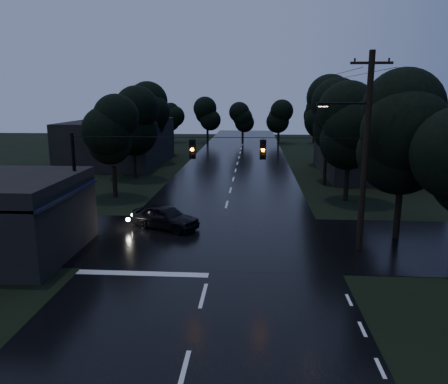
# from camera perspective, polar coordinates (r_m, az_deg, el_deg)

# --- Properties ---
(ground) EXTENTS (160.00, 160.00, 0.00)m
(ground) POSITION_cam_1_polar(r_m,az_deg,el_deg) (13.75, -5.32, -22.51)
(ground) COLOR black
(ground) RESTS_ON ground
(main_road) EXTENTS (12.00, 120.00, 0.02)m
(main_road) POSITION_cam_1_polar(r_m,az_deg,el_deg) (41.90, 1.22, 1.66)
(main_road) COLOR black
(main_road) RESTS_ON ground
(cross_street) EXTENTS (60.00, 9.00, 0.02)m
(cross_street) POSITION_cam_1_polar(r_m,az_deg,el_deg) (24.49, -0.82, -6.27)
(cross_street) COLOR black
(cross_street) RESTS_ON ground
(building_far_right) EXTENTS (10.00, 14.00, 4.40)m
(building_far_right) POSITION_cam_1_polar(r_m,az_deg,el_deg) (47.03, 18.84, 4.89)
(building_far_right) COLOR black
(building_far_right) RESTS_ON ground
(building_far_left) EXTENTS (10.00, 16.00, 5.00)m
(building_far_left) POSITION_cam_1_polar(r_m,az_deg,el_deg) (53.81, -13.39, 6.42)
(building_far_left) COLOR black
(building_far_left) RESTS_ON ground
(utility_pole_main) EXTENTS (3.50, 0.30, 10.00)m
(utility_pole_main) POSITION_cam_1_polar(r_m,az_deg,el_deg) (22.92, 17.79, 5.34)
(utility_pole_main) COLOR black
(utility_pole_main) RESTS_ON ground
(utility_pole_far) EXTENTS (2.00, 0.30, 7.50)m
(utility_pole_far) POSITION_cam_1_polar(r_m,az_deg,el_deg) (39.82, 13.20, 6.41)
(utility_pole_far) COLOR black
(utility_pole_far) RESTS_ON ground
(anchor_pole_left) EXTENTS (0.18, 0.18, 6.00)m
(anchor_pole_left) POSITION_cam_1_polar(r_m,az_deg,el_deg) (24.53, -18.79, 0.35)
(anchor_pole_left) COLOR black
(anchor_pole_left) RESTS_ON ground
(span_signals) EXTENTS (15.00, 0.37, 1.12)m
(span_signals) POSITION_cam_1_polar(r_m,az_deg,el_deg) (22.30, 0.35, 5.71)
(span_signals) COLOR black
(span_signals) RESTS_ON ground
(tree_corner_near) EXTENTS (4.48, 4.48, 9.44)m
(tree_corner_near) POSITION_cam_1_polar(r_m,az_deg,el_deg) (25.48, 22.55, 7.31)
(tree_corner_near) COLOR black
(tree_corner_near) RESTS_ON ground
(tree_left_a) EXTENTS (3.92, 3.92, 8.26)m
(tree_left_a) POSITION_cam_1_polar(r_m,az_deg,el_deg) (34.97, -14.44, 7.79)
(tree_left_a) COLOR black
(tree_left_a) RESTS_ON ground
(tree_left_b) EXTENTS (4.20, 4.20, 8.85)m
(tree_left_b) POSITION_cam_1_polar(r_m,az_deg,el_deg) (42.76, -11.87, 9.20)
(tree_left_b) COLOR black
(tree_left_b) RESTS_ON ground
(tree_left_c) EXTENTS (4.48, 4.48, 9.44)m
(tree_left_c) POSITION_cam_1_polar(r_m,az_deg,el_deg) (52.56, -9.56, 10.27)
(tree_left_c) COLOR black
(tree_left_c) RESTS_ON ground
(tree_right_a) EXTENTS (4.20, 4.20, 8.85)m
(tree_right_a) POSITION_cam_1_polar(r_m,az_deg,el_deg) (33.92, 16.11, 8.19)
(tree_right_a) COLOR black
(tree_right_a) RESTS_ON ground
(tree_right_b) EXTENTS (4.48, 4.48, 9.44)m
(tree_right_b) POSITION_cam_1_polar(r_m,az_deg,el_deg) (41.85, 14.69, 9.52)
(tree_right_b) COLOR black
(tree_right_b) RESTS_ON ground
(tree_right_c) EXTENTS (4.76, 4.76, 10.03)m
(tree_right_c) POSITION_cam_1_polar(r_m,az_deg,el_deg) (51.79, 13.35, 10.50)
(tree_right_c) COLOR black
(tree_right_c) RESTS_ON ground
(car) EXTENTS (4.58, 3.33, 1.45)m
(car) POSITION_cam_1_polar(r_m,az_deg,el_deg) (26.61, -7.67, -3.21)
(car) COLOR black
(car) RESTS_ON ground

